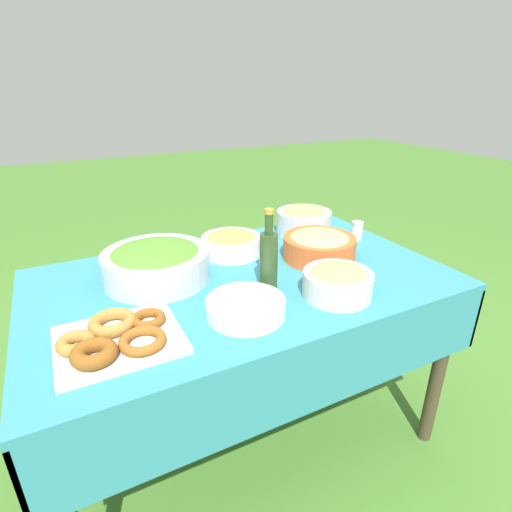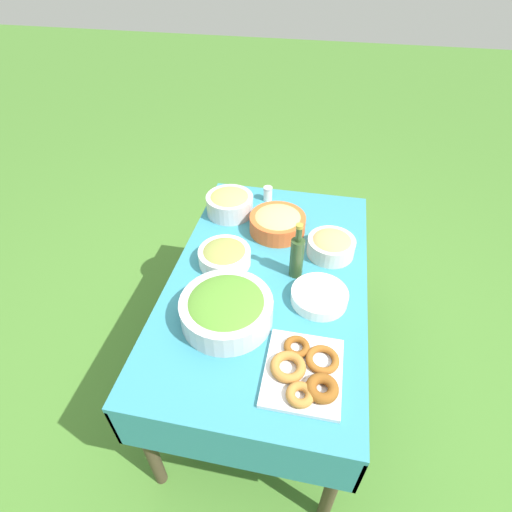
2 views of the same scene
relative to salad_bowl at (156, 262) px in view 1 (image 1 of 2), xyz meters
The scene contains 11 objects.
ground_plane 0.81m from the salad_bowl, 156.22° to the left, with size 14.00×14.00×0.00m, color #477A2D.
picnic_table 0.32m from the salad_bowl, 156.22° to the left, with size 1.37×0.82×0.70m.
salad_bowl is the anchor object (origin of this frame).
pasta_bowl 0.59m from the salad_bowl, behind, with size 0.27×0.27×0.11m.
donut_platter 0.37m from the salad_bowl, 59.52° to the left, with size 0.31×0.27×0.05m.
plate_stack 0.37m from the salad_bowl, 116.05° to the left, with size 0.22×0.22×0.05m.
olive_oil_bottle 0.37m from the salad_bowl, 142.92° to the left, with size 0.06×0.06×0.26m.
bread_bowl 0.58m from the salad_bowl, 141.91° to the left, with size 0.21×0.21×0.10m.
fruit_bowl 0.70m from the salad_bowl, 166.91° to the right, with size 0.23×0.23×0.12m.
olive_bowl 0.32m from the salad_bowl, 163.89° to the right, with size 0.23×0.23×0.09m.
salt_shaker 0.83m from the salad_bowl, behind, with size 0.05×0.05×0.08m.
Camera 1 is at (0.51, 1.09, 1.30)m, focal length 28.00 mm.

